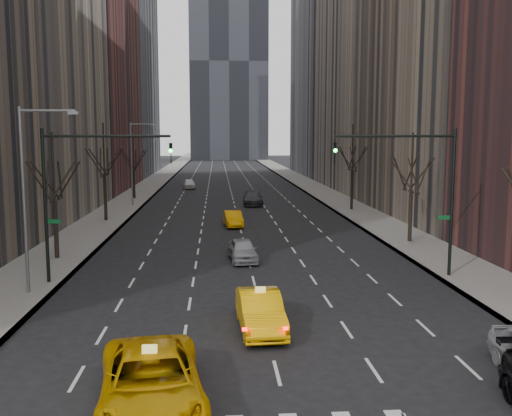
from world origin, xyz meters
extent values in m
plane|color=black|center=(0.00, 0.00, 0.00)|extent=(400.00, 400.00, 0.00)
cube|color=slate|center=(-12.25, 70.00, 0.07)|extent=(4.50, 320.00, 0.15)
cube|color=slate|center=(12.25, 70.00, 0.07)|extent=(4.50, 320.00, 0.15)
cube|color=brown|center=(-21.50, 66.00, 22.00)|extent=(14.00, 28.00, 44.00)
cube|color=slate|center=(-21.50, 96.00, 30.00)|extent=(14.00, 30.00, 60.00)
cube|color=tan|center=(21.50, 64.00, 25.00)|extent=(14.00, 28.00, 50.00)
cube|color=slate|center=(21.50, 95.00, 29.00)|extent=(14.00, 30.00, 58.00)
cylinder|color=black|center=(-12.00, 18.00, 1.93)|extent=(0.28, 0.28, 3.57)
cylinder|color=black|center=(-12.00, 18.00, 5.84)|extent=(0.16, 0.16, 4.25)
cylinder|color=black|center=(-11.85, 18.85, 4.95)|extent=(0.42, 1.80, 2.52)
cylinder|color=black|center=(-11.19, 18.29, 4.95)|extent=(1.74, 0.72, 2.52)
cylinder|color=black|center=(-11.34, 17.45, 4.95)|extent=(1.46, 1.25, 2.52)
cylinder|color=black|center=(-12.15, 17.15, 4.95)|extent=(0.42, 1.80, 2.52)
cylinder|color=black|center=(-12.81, 17.71, 4.95)|extent=(1.74, 0.72, 2.52)
cylinder|color=black|center=(-12.66, 18.55, 4.95)|extent=(1.46, 1.25, 2.52)
cylinder|color=black|center=(-12.00, 34.00, 2.15)|extent=(0.28, 0.28, 3.99)
cylinder|color=black|center=(-12.00, 34.00, 6.52)|extent=(0.16, 0.16, 4.75)
cylinder|color=black|center=(-11.85, 34.85, 5.37)|extent=(0.42, 1.80, 2.52)
cylinder|color=black|center=(-11.19, 34.29, 5.37)|extent=(1.74, 0.72, 2.52)
cylinder|color=black|center=(-11.34, 33.45, 5.37)|extent=(1.46, 1.25, 2.52)
cylinder|color=black|center=(-12.15, 33.15, 5.37)|extent=(0.42, 1.80, 2.52)
cylinder|color=black|center=(-12.81, 33.71, 5.37)|extent=(1.74, 0.72, 2.52)
cylinder|color=black|center=(-12.66, 34.55, 5.37)|extent=(1.46, 1.25, 2.52)
cylinder|color=black|center=(-12.00, 52.00, 1.83)|extent=(0.28, 0.28, 3.36)
cylinder|color=black|center=(-12.00, 52.00, 5.51)|extent=(0.16, 0.16, 4.00)
cylinder|color=black|center=(-11.85, 52.85, 4.74)|extent=(0.42, 1.80, 2.52)
cylinder|color=black|center=(-11.19, 52.29, 4.74)|extent=(1.74, 0.72, 2.52)
cylinder|color=black|center=(-11.34, 51.45, 4.74)|extent=(1.46, 1.25, 2.52)
cylinder|color=black|center=(-12.15, 51.15, 4.74)|extent=(0.42, 1.80, 2.52)
cylinder|color=black|center=(-12.81, 51.71, 4.74)|extent=(1.74, 0.72, 2.52)
cylinder|color=black|center=(-12.66, 52.55, 4.74)|extent=(1.46, 1.25, 2.52)
cylinder|color=black|center=(12.00, 22.00, 1.93)|extent=(0.28, 0.28, 3.57)
cylinder|color=black|center=(12.00, 22.00, 5.84)|extent=(0.16, 0.16, 4.25)
cylinder|color=black|center=(12.15, 22.85, 4.95)|extent=(0.42, 1.80, 2.52)
cylinder|color=black|center=(12.81, 22.29, 4.95)|extent=(1.74, 0.72, 2.52)
cylinder|color=black|center=(12.66, 21.45, 4.95)|extent=(1.46, 1.25, 2.52)
cylinder|color=black|center=(11.85, 21.15, 4.95)|extent=(0.42, 1.80, 2.52)
cylinder|color=black|center=(11.19, 21.71, 4.95)|extent=(1.74, 0.72, 2.52)
cylinder|color=black|center=(11.34, 22.55, 4.95)|extent=(1.46, 1.25, 2.52)
cylinder|color=black|center=(12.00, 40.00, 2.15)|extent=(0.28, 0.28, 3.99)
cylinder|color=black|center=(12.00, 40.00, 6.52)|extent=(0.16, 0.16, 4.75)
cylinder|color=black|center=(12.15, 40.85, 5.37)|extent=(0.42, 1.80, 2.52)
cylinder|color=black|center=(12.81, 40.29, 5.37)|extent=(1.74, 0.72, 2.52)
cylinder|color=black|center=(12.66, 39.45, 5.37)|extent=(1.46, 1.25, 2.52)
cylinder|color=black|center=(11.85, 39.15, 5.37)|extent=(0.42, 1.80, 2.52)
cylinder|color=black|center=(11.19, 39.71, 5.37)|extent=(1.74, 0.72, 2.52)
cylinder|color=black|center=(11.34, 40.55, 5.37)|extent=(1.46, 1.25, 2.52)
cylinder|color=black|center=(-10.80, 12.00, 4.15)|extent=(0.18, 0.18, 8.00)
cylinder|color=black|center=(-7.55, 12.00, 7.75)|extent=(6.50, 0.14, 0.14)
imported|color=black|center=(-4.30, 12.00, 6.85)|extent=(0.18, 0.22, 1.10)
sphere|color=#0CFF33|center=(-4.30, 11.82, 7.00)|extent=(0.20, 0.20, 0.20)
cube|color=#0C5926|center=(-10.40, 12.00, 3.35)|extent=(0.70, 0.04, 0.22)
cylinder|color=black|center=(10.80, 12.00, 4.15)|extent=(0.18, 0.18, 8.00)
cylinder|color=black|center=(7.55, 12.00, 7.75)|extent=(6.50, 0.14, 0.14)
imported|color=black|center=(4.30, 12.00, 6.85)|extent=(0.18, 0.22, 1.10)
sphere|color=#0CFF33|center=(4.30, 11.82, 7.00)|extent=(0.20, 0.20, 0.20)
cube|color=#0C5926|center=(10.40, 12.00, 3.35)|extent=(0.70, 0.04, 0.22)
cylinder|color=slate|center=(-11.20, 10.00, 4.65)|extent=(0.16, 0.16, 9.00)
cylinder|color=slate|center=(-9.90, 10.00, 8.95)|extent=(2.60, 0.14, 0.14)
cube|color=slate|center=(-8.70, 10.00, 8.85)|extent=(0.50, 0.22, 0.15)
cylinder|color=slate|center=(-11.20, 45.00, 4.65)|extent=(0.16, 0.16, 9.00)
cylinder|color=slate|center=(-9.90, 45.00, 8.95)|extent=(2.60, 0.14, 0.14)
cube|color=slate|center=(-8.70, 45.00, 8.85)|extent=(0.50, 0.22, 0.15)
imported|color=#D69A04|center=(-3.83, -2.39, 0.87)|extent=(3.69, 6.56, 1.73)
imported|color=#FFB305|center=(-0.23, 4.22, 0.78)|extent=(1.89, 4.81, 1.56)
imported|color=#919398|center=(-0.36, 16.93, 0.69)|extent=(1.96, 4.18, 1.38)
imported|color=#FFA205|center=(-0.58, 30.45, 0.67)|extent=(1.74, 4.16, 1.34)
imported|color=#323137|center=(2.07, 45.41, 0.76)|extent=(2.29, 5.33, 1.53)
imported|color=white|center=(-5.98, 65.37, 0.71)|extent=(2.10, 4.32, 1.42)
camera|label=1|loc=(-1.92, -17.89, 7.81)|focal=40.00mm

